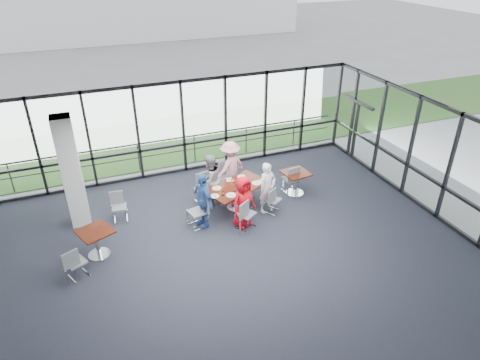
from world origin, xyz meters
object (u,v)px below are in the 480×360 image
object	(u,v)px
side_table_left	(96,235)
chair_main_nl	(246,214)
diner_near_left	(243,202)
chair_spare_la	(76,262)
diner_near_right	(267,188)
diner_far_left	(210,180)
chair_spare_lb	(119,207)
chair_main_fl	(203,189)
chair_main_fr	(225,178)
structural_column	(72,173)
chair_main_end	(198,212)
chair_spare_r	(291,179)
main_table	(236,190)
diner_end	(203,200)
side_table_right	(296,176)
diner_far_right	(230,167)
chair_main_nr	(273,200)

from	to	relation	value
side_table_left	chair_main_nl	bearing A→B (deg)	-3.90
diner_near_left	chair_spare_la	bearing A→B (deg)	167.09
diner_near_right	diner_far_left	bearing A→B (deg)	129.42
diner_near_right	chair_spare_lb	size ratio (longest dim) A/B	1.90
diner_far_left	chair_spare_lb	size ratio (longest dim) A/B	1.97
diner_far_left	chair_main_fl	size ratio (longest dim) A/B	1.82
diner_near_left	diner_near_right	world-z (taller)	diner_near_right
side_table_left	chair_main_fl	distance (m)	3.56
diner_near_left	chair_main_fr	xyz separation A→B (m)	(0.17, 1.96, -0.30)
structural_column	chair_main_end	distance (m)	3.52
diner_near_right	side_table_left	bearing A→B (deg)	168.65
chair_main_fl	chair_spare_r	xyz separation A→B (m)	(2.77, -0.42, 0.02)
main_table	diner_near_left	world-z (taller)	diner_near_left
diner_end	chair_main_end	distance (m)	0.39
chair_spare_lb	chair_main_nl	bearing A→B (deg)	158.49
chair_spare_la	chair_spare_lb	world-z (taller)	chair_spare_la
chair_main_fl	chair_main_nl	bearing A→B (deg)	99.32
structural_column	chair_main_fr	size ratio (longest dim) A/B	3.48
side_table_right	diner_far_right	size ratio (longest dim) A/B	0.49
diner_far_left	diner_far_right	xyz separation A→B (m)	(0.83, 0.47, 0.04)
structural_column	chair_main_fl	bearing A→B (deg)	-3.47
chair_main_nl	chair_main_fl	size ratio (longest dim) A/B	1.04
diner_near_right	diner_far_left	size ratio (longest dim) A/B	0.96
main_table	side_table_left	world-z (taller)	same
diner_end	chair_main_nl	distance (m)	1.23
chair_spare_lb	structural_column	bearing A→B (deg)	-7.24
diner_end	chair_main_fl	bearing A→B (deg)	152.28
diner_near_left	chair_main_fl	distance (m)	1.75
chair_main_fl	chair_main_fr	size ratio (longest dim) A/B	0.96
side_table_right	chair_main_nl	world-z (taller)	chair_main_nl
chair_main_nl	chair_spare_la	distance (m)	4.47
chair_spare_r	diner_near_left	bearing A→B (deg)	-156.27
chair_main_nl	chair_spare_lb	distance (m)	3.61
chair_spare_la	diner_far_right	bearing A→B (deg)	2.47
chair_spare_lb	chair_main_fr	bearing A→B (deg)	-166.13
structural_column	side_table_left	size ratio (longest dim) A/B	3.16
main_table	diner_end	world-z (taller)	diner_end
chair_main_nr	chair_main_end	world-z (taller)	chair_main_end
structural_column	diner_far_right	size ratio (longest dim) A/B	1.88
structural_column	chair_spare_la	distance (m)	2.62
structural_column	side_table_right	bearing A→B (deg)	-7.08
chair_spare_lb	chair_main_nr	bearing A→B (deg)	170.33
structural_column	chair_main_end	size ratio (longest dim) A/B	3.43
side_table_left	diner_near_left	xyz separation A→B (m)	(3.92, -0.10, 0.14)
side_table_left	chair_main_fr	distance (m)	4.49
main_table	diner_end	size ratio (longest dim) A/B	1.29
diner_far_right	chair_spare_lb	size ratio (longest dim) A/B	2.08
chair_main_fl	chair_spare_r	bearing A→B (deg)	159.21
chair_main_fl	chair_spare_la	world-z (taller)	chair_main_fl
diner_near_right	chair_spare_lb	xyz separation A→B (m)	(-4.10, 1.12, -0.37)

